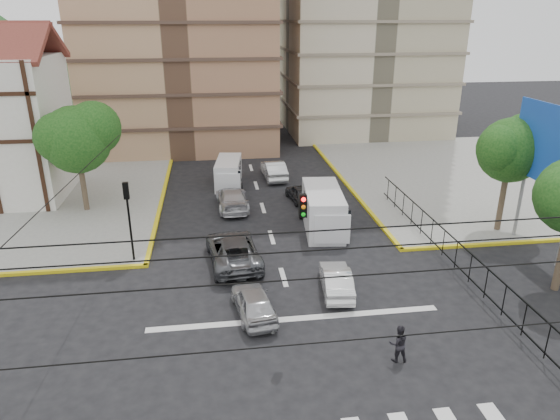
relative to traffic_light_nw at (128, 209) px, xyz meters
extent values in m
plane|color=black|center=(7.80, -7.80, -3.11)|extent=(160.00, 160.00, 0.00)
cube|color=gray|center=(27.80, 12.20, -3.04)|extent=(26.00, 26.00, 0.15)
cube|color=silver|center=(7.80, -6.60, -3.11)|extent=(13.00, 0.40, 0.01)
cylinder|color=slate|center=(22.30, 0.20, -0.96)|extent=(0.20, 0.20, 4.00)
cube|color=silver|center=(22.30, -1.80, 3.04)|extent=(0.25, 6.00, 4.00)
cube|color=blue|center=(22.10, -1.80, 3.04)|extent=(0.08, 6.20, 4.20)
cylinder|color=#473828|center=(21.80, 1.20, -0.87)|extent=(0.36, 0.36, 4.48)
sphere|color=#134213|center=(21.80, 1.20, 2.05)|extent=(3.80, 3.80, 3.80)
sphere|color=#134213|center=(22.75, 1.50, 2.62)|extent=(3.04, 3.04, 3.04)
sphere|color=#134213|center=(21.04, 0.90, 2.24)|extent=(2.85, 2.85, 2.85)
cylinder|color=#473828|center=(-4.20, 8.20, -1.01)|extent=(0.36, 0.36, 4.20)
sphere|color=#134213|center=(-4.20, 8.20, 1.89)|extent=(4.40, 4.40, 4.40)
sphere|color=#134213|center=(-3.10, 8.50, 2.55)|extent=(3.52, 3.52, 3.52)
sphere|color=#134213|center=(-5.08, 7.90, 2.11)|extent=(3.30, 3.30, 3.30)
cylinder|color=black|center=(0.00, 0.00, -1.21)|extent=(0.12, 0.12, 3.50)
cube|color=black|center=(0.00, 0.00, 0.99)|extent=(0.28, 0.22, 0.90)
sphere|color=#FF0C0C|center=(0.00, 0.00, 1.29)|extent=(0.17, 0.17, 0.17)
cube|color=black|center=(7.80, -7.80, 2.69)|extent=(0.28, 0.22, 0.90)
cylinder|color=black|center=(7.80, -16.80, 3.14)|extent=(18.00, 0.03, 0.03)
cube|color=silver|center=(11.14, 3.16, -1.85)|extent=(2.74, 5.67, 2.52)
cube|color=silver|center=(11.14, 0.97, -2.02)|extent=(2.20, 1.52, 1.75)
cube|color=black|center=(11.14, 0.58, -1.42)|extent=(2.02, 0.31, 0.99)
cylinder|color=black|center=(10.10, 1.40, -2.73)|extent=(0.25, 0.77, 0.77)
cylinder|color=black|center=(12.18, 1.40, -2.73)|extent=(0.25, 0.77, 0.77)
cylinder|color=black|center=(10.10, 4.91, -2.73)|extent=(0.25, 0.77, 0.77)
cylinder|color=black|center=(12.18, 4.91, -2.73)|extent=(0.25, 0.77, 0.77)
cube|color=silver|center=(5.67, 12.64, -2.09)|extent=(2.33, 4.65, 2.05)
cube|color=silver|center=(5.67, 10.85, -2.22)|extent=(1.81, 1.27, 1.43)
cube|color=black|center=(5.67, 10.54, -1.73)|extent=(1.65, 0.31, 0.80)
cylinder|color=black|center=(4.83, 11.21, -2.80)|extent=(0.25, 0.62, 0.62)
cylinder|color=black|center=(6.52, 11.21, -2.80)|extent=(0.25, 0.62, 0.62)
cylinder|color=black|center=(4.83, 14.06, -2.80)|extent=(0.25, 0.62, 0.62)
cylinder|color=black|center=(6.52, 14.06, -2.80)|extent=(0.25, 0.62, 0.62)
imported|color=#B1B1B6|center=(6.00, -6.02, -2.46)|extent=(2.07, 4.01, 1.30)
imported|color=white|center=(10.12, -4.53, -2.49)|extent=(1.75, 3.93, 1.25)
imported|color=#4F5156|center=(5.35, -0.80, -2.35)|extent=(3.08, 5.74, 1.53)
imported|color=silver|center=(5.69, 7.42, -2.39)|extent=(2.24, 5.05, 1.44)
imported|color=#29292B|center=(10.63, 8.20, -2.50)|extent=(1.96, 3.79, 1.23)
imported|color=silver|center=(9.41, 13.83, -2.36)|extent=(1.83, 4.65, 1.51)
imported|color=black|center=(11.22, -9.94, -2.34)|extent=(0.79, 0.63, 1.55)
camera|label=1|loc=(4.54, -25.11, 9.36)|focal=32.00mm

